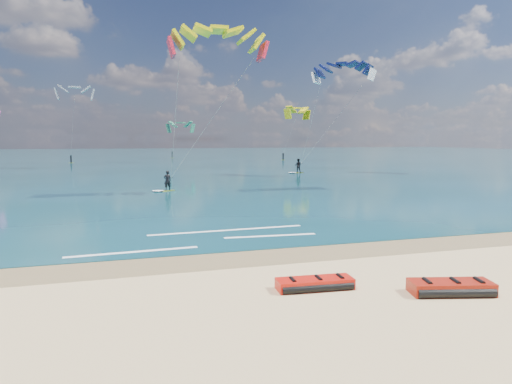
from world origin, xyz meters
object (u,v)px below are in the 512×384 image
kitesurfer_far (321,113)px  packed_kite_mid (450,294)px  packed_kite_left (315,289)px  kitesurfer_main (194,101)px

kitesurfer_far → packed_kite_mid: bearing=-117.0°
packed_kite_left → kitesurfer_far: (18.44, 39.92, 7.58)m
packed_kite_left → packed_kite_mid: 3.87m
kitesurfer_main → kitesurfer_far: size_ratio=0.97×
packed_kite_left → kitesurfer_main: 25.73m
packed_kite_mid → kitesurfer_far: size_ratio=0.17×
kitesurfer_main → kitesurfer_far: bearing=5.5°
packed_kite_left → packed_kite_mid: (3.56, -1.51, 0.00)m
packed_kite_mid → kitesurfer_main: kitesurfer_main is taller
packed_kite_left → kitesurfer_far: size_ratio=0.17×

